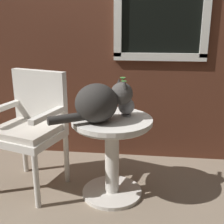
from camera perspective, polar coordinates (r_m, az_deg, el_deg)
The scene contains 6 objects.
ground_plane at distance 2.42m, azimuth -1.54°, elevation -16.34°, with size 6.00×6.00×0.00m, color gray.
back_wall at distance 2.84m, azimuth 1.02°, elevation 16.57°, with size 4.00×0.07×2.60m.
wicker_side_table at distance 2.27m, azimuth 0.00°, elevation -6.12°, with size 0.61×0.61×0.64m.
wicker_chair at distance 2.47m, azimuth -15.27°, elevation -2.07°, with size 0.61×0.58×0.96m.
cat at distance 2.10m, azimuth -2.40°, elevation 1.96°, with size 0.57×0.41×0.29m.
pewter_vase_with_ivy at distance 2.24m, azimuth 2.76°, elevation 1.50°, with size 0.13×0.13×0.29m.
Camera 1 is at (0.30, -1.99, 1.35)m, focal length 47.33 mm.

